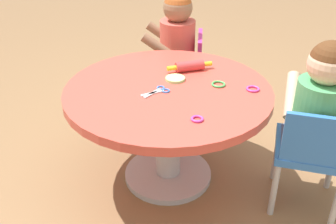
# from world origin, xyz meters

# --- Properties ---
(ground_plane) EXTENTS (10.00, 10.00, 0.00)m
(ground_plane) POSITION_xyz_m (0.00, 0.00, 0.00)
(ground_plane) COLOR olive
(craft_table) EXTENTS (0.94, 0.94, 0.51)m
(craft_table) POSITION_xyz_m (0.00, 0.00, 0.39)
(craft_table) COLOR silver
(craft_table) RESTS_ON ground
(child_chair_left) EXTENTS (0.41, 0.41, 0.54)m
(child_chair_left) POSITION_xyz_m (-0.34, -0.56, 0.31)
(child_chair_left) COLOR #B7B7BC
(child_chair_left) RESTS_ON ground
(seated_child_left) EXTENTS (0.43, 0.40, 0.51)m
(seated_child_left) POSITION_xyz_m (-0.30, -0.58, 0.53)
(seated_child_left) COLOR #3F4772
(seated_child_left) RESTS_ON ground
(child_chair_right) EXTENTS (0.38, 0.38, 0.54)m
(child_chair_right) POSITION_xyz_m (0.61, -0.23, 0.31)
(child_chair_right) COLOR #B7B7BC
(child_chair_right) RESTS_ON ground
(seated_child_right) EXTENTS (0.36, 0.41, 0.51)m
(seated_child_right) POSITION_xyz_m (0.62, -0.19, 0.53)
(seated_child_right) COLOR #3F4772
(seated_child_right) RESTS_ON ground
(rolling_pin) EXTENTS (0.06, 0.23, 0.05)m
(rolling_pin) POSITION_xyz_m (0.16, -0.14, 0.53)
(rolling_pin) COLOR #D83F3F
(rolling_pin) RESTS_ON craft_table
(craft_scissors) EXTENTS (0.11, 0.14, 0.01)m
(craft_scissors) POSITION_xyz_m (-0.03, 0.05, 0.51)
(craft_scissors) COLOR silver
(craft_scissors) RESTS_ON craft_table
(playdough_blob_0) EXTENTS (0.09, 0.09, 0.01)m
(playdough_blob_0) POSITION_xyz_m (0.07, -0.05, 0.51)
(playdough_blob_0) COLOR #B2E58C
(playdough_blob_0) RESTS_ON craft_table
(cookie_cutter_0) EXTENTS (0.06, 0.06, 0.01)m
(cookie_cutter_0) POSITION_xyz_m (-0.10, -0.37, 0.51)
(cookie_cutter_0) COLOR #D83FA5
(cookie_cutter_0) RESTS_ON craft_table
(cookie_cutter_1) EXTENTS (0.05, 0.05, 0.01)m
(cookie_cutter_1) POSITION_xyz_m (0.24, -0.11, 0.51)
(cookie_cutter_1) COLOR red
(cookie_cutter_1) RESTS_ON craft_table
(cookie_cutter_2) EXTENTS (0.07, 0.07, 0.01)m
(cookie_cutter_2) POSITION_xyz_m (-0.02, -0.23, 0.51)
(cookie_cutter_2) COLOR #4CB259
(cookie_cutter_2) RESTS_ON craft_table
(cookie_cutter_3) EXTENTS (0.05, 0.05, 0.01)m
(cookie_cutter_3) POSITION_xyz_m (-0.30, -0.05, 0.51)
(cookie_cutter_3) COLOR #D83FA5
(cookie_cutter_3) RESTS_ON craft_table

